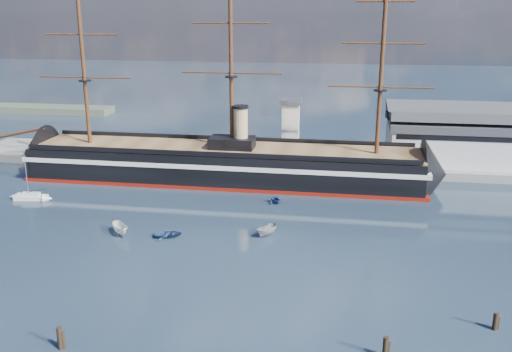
# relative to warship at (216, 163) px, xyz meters

# --- Properties ---
(ground) EXTENTS (600.00, 600.00, 0.00)m
(ground) POSITION_rel_warship_xyz_m (12.69, -20.00, -4.04)
(ground) COLOR black
(ground) RESTS_ON ground
(quay) EXTENTS (180.00, 18.00, 2.00)m
(quay) POSITION_rel_warship_xyz_m (22.69, 16.00, -4.04)
(quay) COLOR slate
(quay) RESTS_ON ground
(quay_tower) EXTENTS (5.00, 5.00, 15.00)m
(quay_tower) POSITION_rel_warship_xyz_m (15.69, 13.00, 5.72)
(quay_tower) COLOR silver
(quay_tower) RESTS_ON ground
(warship) EXTENTS (112.95, 17.02, 53.94)m
(warship) POSITION_rel_warship_xyz_m (0.00, 0.00, 0.00)
(warship) COLOR black
(warship) RESTS_ON ground
(sailboat) EXTENTS (6.98, 2.85, 10.85)m
(sailboat) POSITION_rel_warship_xyz_m (-35.03, -19.46, -3.35)
(sailboat) COLOR silver
(sailboat) RESTS_ON ground
(motorboat_a) EXTENTS (6.38, 5.69, 2.52)m
(motorboat_a) POSITION_rel_warship_xyz_m (-9.52, -34.53, -4.04)
(motorboat_a) COLOR white
(motorboat_a) RESTS_ON ground
(motorboat_b) EXTENTS (2.13, 3.27, 1.42)m
(motorboat_b) POSITION_rel_warship_xyz_m (-0.96, -34.24, -4.04)
(motorboat_b) COLOR navy
(motorboat_b) RESTS_ON ground
(motorboat_c) EXTENTS (5.76, 4.75, 2.22)m
(motorboat_c) POSITION_rel_warship_xyz_m (15.97, -30.99, -4.04)
(motorboat_c) COLOR #909498
(motorboat_c) RESTS_ON ground
(motorboat_d) EXTENTS (5.76, 5.69, 2.07)m
(motorboat_d) POSITION_rel_warship_xyz_m (15.32, -13.84, -4.04)
(motorboat_d) COLOR navy
(motorboat_d) RESTS_ON ground
(piling_near_left) EXTENTS (0.64, 0.64, 3.54)m
(piling_near_left) POSITION_rel_warship_xyz_m (-3.30, -68.73, -4.04)
(piling_near_left) COLOR black
(piling_near_left) RESTS_ON ground
(piling_far_right) EXTENTS (0.64, 0.64, 3.04)m
(piling_far_right) POSITION_rel_warship_xyz_m (48.06, -56.58, -4.04)
(piling_far_right) COLOR black
(piling_far_right) RESTS_ON ground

